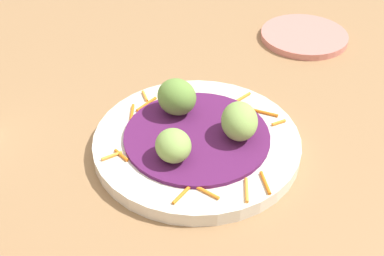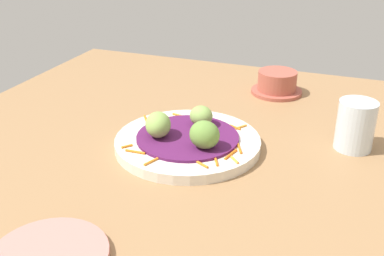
% 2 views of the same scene
% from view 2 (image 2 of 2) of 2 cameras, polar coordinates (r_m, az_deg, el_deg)
% --- Properties ---
extents(table_surface, '(1.10, 1.10, 0.02)m').
position_cam_2_polar(table_surface, '(0.80, 1.23, -4.82)').
color(table_surface, '#936D47').
rests_on(table_surface, ground).
extents(main_plate, '(0.26, 0.26, 0.02)m').
position_cam_2_polar(main_plate, '(0.84, -0.53, -1.81)').
color(main_plate, silver).
rests_on(main_plate, table_surface).
extents(cabbage_bed, '(0.18, 0.18, 0.01)m').
position_cam_2_polar(cabbage_bed, '(0.83, -0.53, -1.10)').
color(cabbage_bed, '#51194C').
rests_on(cabbage_bed, main_plate).
extents(carrot_garnish, '(0.23, 0.23, 0.00)m').
position_cam_2_polar(carrot_garnish, '(0.83, -0.22, -1.35)').
color(carrot_garnish, orange).
rests_on(carrot_garnish, main_plate).
extents(guac_scoop_left, '(0.06, 0.06, 0.04)m').
position_cam_2_polar(guac_scoop_left, '(0.87, 1.13, 1.50)').
color(guac_scoop_left, '#84A851').
rests_on(guac_scoop_left, cabbage_bed).
extents(guac_scoop_center, '(0.07, 0.06, 0.04)m').
position_cam_2_polar(guac_scoop_center, '(0.82, -4.15, 0.42)').
color(guac_scoop_center, '#84A851').
rests_on(guac_scoop_center, cabbage_bed).
extents(guac_scoop_right, '(0.06, 0.06, 0.05)m').
position_cam_2_polar(guac_scoop_right, '(0.78, 1.41, -0.79)').
color(guac_scoop_right, olive).
rests_on(guac_scoop_right, cabbage_bed).
extents(terracotta_bowl, '(0.12, 0.12, 0.05)m').
position_cam_2_polar(terracotta_bowl, '(1.10, 10.35, 5.41)').
color(terracotta_bowl, '#A85142').
rests_on(terracotta_bowl, table_surface).
extents(water_glass, '(0.07, 0.07, 0.09)m').
position_cam_2_polar(water_glass, '(0.87, 19.35, 0.30)').
color(water_glass, silver).
rests_on(water_glass, table_surface).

